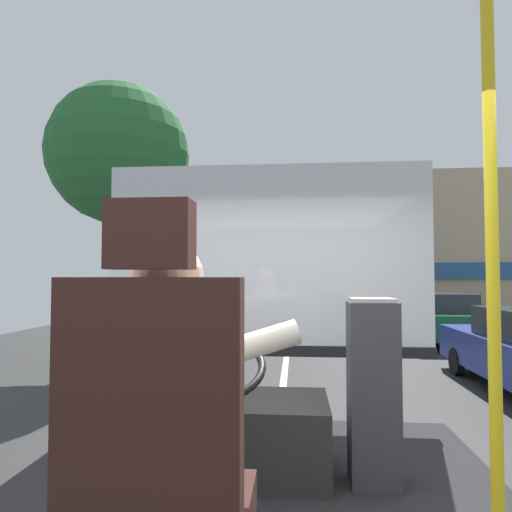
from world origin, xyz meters
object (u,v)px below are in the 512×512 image
steering_console (228,432)px  parked_car_green (435,317)px  bus_driver (172,401)px  fare_box (373,390)px  handrail_pole (492,258)px  parked_car_silver (396,305)px  driver_seat (160,475)px

steering_console → parked_car_green: bearing=68.0°
bus_driver → fare_box: (0.78, 1.08, -0.22)m
handrail_pole → fare_box: 1.07m
fare_box → parked_car_green: size_ratio=0.25×
parked_car_green → parked_car_silver: (-0.02, 4.81, 0.00)m
steering_console → parked_car_green: steering_console is taller
steering_console → handrail_pole: handrail_pole is taller
fare_box → steering_console: bearing=175.1°
fare_box → driver_seat: bearing=-123.0°
steering_console → parked_car_green: (4.20, 10.40, -0.27)m
bus_driver → fare_box: bearing=54.3°
steering_console → fare_box: fare_box is taller
bus_driver → steering_console: bus_driver is taller
handrail_pole → parked_car_green: bearing=74.5°
bus_driver → steering_console: 1.25m
driver_seat → parked_car_green: bearing=70.2°
parked_car_silver → fare_box: bearing=-102.6°
bus_driver → parked_car_green: (4.20, 11.55, -0.76)m
fare_box → parked_car_silver: size_ratio=0.25×
driver_seat → bus_driver: bearing=90.0°
fare_box → handrail_pole: bearing=-70.1°
driver_seat → fare_box: bearing=57.0°
parked_car_green → parked_car_silver: bearing=90.2°
handrail_pole → fare_box: handrail_pole is taller
driver_seat → steering_console: (-0.00, 1.27, -0.31)m
handrail_pole → parked_car_silver: 16.41m
bus_driver → fare_box: 1.35m
bus_driver → fare_box: size_ratio=0.84×
fare_box → parked_car_silver: 15.66m
bus_driver → handrail_pole: bearing=15.2°
driver_seat → handrail_pole: (1.06, 0.41, 0.61)m
driver_seat → bus_driver: 0.21m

